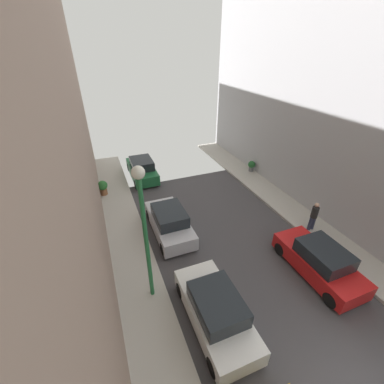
# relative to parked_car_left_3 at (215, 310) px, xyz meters

# --- Properties ---
(parked_car_left_3) EXTENTS (1.78, 4.20, 1.57)m
(parked_car_left_3) POSITION_rel_parked_car_left_3_xyz_m (0.00, 0.00, 0.00)
(parked_car_left_3) COLOR white
(parked_car_left_3) RESTS_ON ground
(parked_car_left_4) EXTENTS (1.78, 4.20, 1.57)m
(parked_car_left_4) POSITION_rel_parked_car_left_3_xyz_m (0.00, 5.70, 0.00)
(parked_car_left_4) COLOR silver
(parked_car_left_4) RESTS_ON ground
(parked_car_left_5) EXTENTS (1.78, 4.20, 1.57)m
(parked_car_left_5) POSITION_rel_parked_car_left_3_xyz_m (0.00, 12.89, 0.00)
(parked_car_left_5) COLOR #1E6638
(parked_car_left_5) RESTS_ON ground
(parked_car_right_3) EXTENTS (1.78, 4.20, 1.57)m
(parked_car_right_3) POSITION_rel_parked_car_left_3_xyz_m (5.40, 0.46, 0.00)
(parked_car_right_3) COLOR red
(parked_car_right_3) RESTS_ON ground
(pedestrian) EXTENTS (0.40, 0.36, 1.72)m
(pedestrian) POSITION_rel_parked_car_left_3_xyz_m (7.34, 2.90, 0.35)
(pedestrian) COLOR #2D334C
(pedestrian) RESTS_ON sidewalk_right
(potted_plant_1) EXTENTS (0.56, 0.56, 0.86)m
(potted_plant_1) POSITION_rel_parked_car_left_3_xyz_m (8.39, 10.51, -0.08)
(potted_plant_1) COLOR slate
(potted_plant_1) RESTS_ON sidewalk_right
(potted_plant_2) EXTENTS (0.65, 0.65, 1.02)m
(potted_plant_2) POSITION_rel_parked_car_left_3_xyz_m (-3.06, 11.08, -0.01)
(potted_plant_2) COLOR brown
(potted_plant_2) RESTS_ON sidewalk_left
(lamp_post) EXTENTS (0.44, 0.44, 5.82)m
(lamp_post) POSITION_rel_parked_car_left_3_xyz_m (-1.90, 2.00, 3.23)
(lamp_post) COLOR #26723F
(lamp_post) RESTS_ON sidewalk_left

